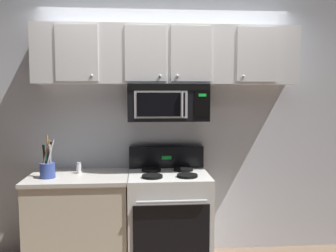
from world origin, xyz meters
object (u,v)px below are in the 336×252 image
at_px(over_range_microwave, 168,102).
at_px(salt_shaker, 79,168).
at_px(utensil_crock_blue, 48,167).
at_px(stove_range, 169,218).

distance_m(over_range_microwave, salt_shaker, 1.06).
bearing_deg(utensil_crock_blue, stove_range, 4.14).
height_order(utensil_crock_blue, salt_shaker, utensil_crock_blue).
bearing_deg(over_range_microwave, salt_shaker, -177.79).
distance_m(utensil_crock_blue, salt_shaker, 0.30).
bearing_deg(stove_range, over_range_microwave, 90.14).
relative_size(over_range_microwave, utensil_crock_blue, 1.98).
xyz_separation_m(over_range_microwave, utensil_crock_blue, (-1.10, -0.20, -0.58)).
relative_size(stove_range, utensil_crock_blue, 2.91).
bearing_deg(utensil_crock_blue, salt_shaker, 33.37).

